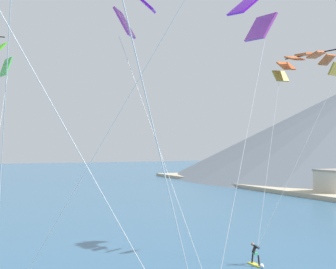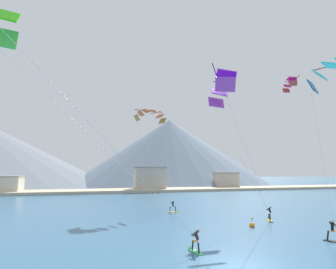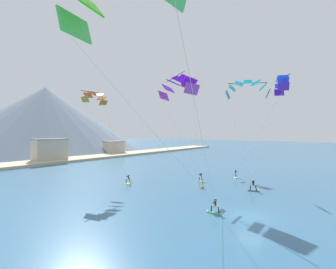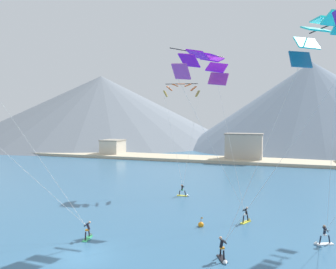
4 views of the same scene
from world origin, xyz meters
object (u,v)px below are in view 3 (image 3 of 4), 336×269
(parafoil_kite_near_lead, at_px, (281,84))
(parafoil_kite_far_right, at_px, (247,88))
(kitesurfer_mid_center, at_px, (213,209))
(kitesurfer_far_left, at_px, (200,178))
(parafoil_kite_near_trail, at_px, (95,97))
(parafoil_kite_far_left, at_px, (178,86))
(race_marker_buoy, at_px, (202,187))
(parafoil_kite_distant_high_outer, at_px, (188,81))
(kitesurfer_near_lead, at_px, (236,176))
(kitesurfer_near_trail, at_px, (129,181))
(kitesurfer_far_right, at_px, (255,187))

(parafoil_kite_near_lead, distance_m, parafoil_kite_far_right, 5.84)
(kitesurfer_mid_center, relative_size, kitesurfer_far_left, 1.03)
(parafoil_kite_near_trail, height_order, parafoil_kite_far_left, parafoil_kite_far_left)
(parafoil_kite_near_lead, bearing_deg, race_marker_buoy, 147.70)
(parafoil_kite_far_right, height_order, parafoil_kite_distant_high_outer, parafoil_kite_distant_high_outer)
(kitesurfer_mid_center, distance_m, race_marker_buoy, 10.61)
(kitesurfer_far_left, distance_m, parafoil_kite_distant_high_outer, 28.53)
(parafoil_kite_near_lead, bearing_deg, parafoil_kite_near_trail, 128.21)
(kitesurfer_near_lead, bearing_deg, parafoil_kite_far_left, 155.02)
(kitesurfer_near_trail, distance_m, kitesurfer_far_right, 19.87)
(parafoil_kite_far_left, bearing_deg, kitesurfer_far_left, -15.44)
(parafoil_kite_near_trail, height_order, parafoil_kite_far_right, parafoil_kite_far_right)
(kitesurfer_far_right, xyz_separation_m, parafoil_kite_distant_high_outer, (15.34, 21.72, 21.33))
(kitesurfer_near_lead, distance_m, race_marker_buoy, 10.63)
(parafoil_kite_near_trail, bearing_deg, parafoil_kite_far_right, -50.30)
(kitesurfer_near_lead, bearing_deg, parafoil_kite_distant_high_outer, 63.31)
(kitesurfer_far_left, bearing_deg, parafoil_kite_far_right, -45.27)
(race_marker_buoy, bearing_deg, kitesurfer_mid_center, -144.18)
(parafoil_kite_distant_high_outer, bearing_deg, parafoil_kite_near_lead, -103.10)
(parafoil_kite_distant_high_outer, bearing_deg, kitesurfer_near_lead, -116.69)
(kitesurfer_mid_center, xyz_separation_m, kitesurfer_far_right, (11.85, -0.69, 0.09))
(parafoil_kite_near_trail, xyz_separation_m, race_marker_buoy, (7.22, -17.59, -14.76))
(kitesurfer_near_trail, distance_m, parafoil_kite_near_trail, 15.95)
(parafoil_kite_near_trail, distance_m, race_marker_buoy, 24.07)
(parafoil_kite_near_trail, height_order, race_marker_buoy, parafoil_kite_near_trail)
(kitesurfer_near_lead, bearing_deg, kitesurfer_far_right, -141.84)
(parafoil_kite_near_lead, bearing_deg, kitesurfer_near_lead, 110.14)
(parafoil_kite_far_right, xyz_separation_m, parafoil_kite_distant_high_outer, (8.40, 18.21, 5.21))
(parafoil_kite_near_lead, bearing_deg, parafoil_kite_far_right, 121.21)
(parafoil_kite_far_right, bearing_deg, parafoil_kite_distant_high_outer, 65.22)
(kitesurfer_near_trail, height_order, parafoil_kite_near_trail, parafoil_kite_near_trail)
(kitesurfer_far_right, bearing_deg, race_marker_buoy, 115.27)
(kitesurfer_mid_center, height_order, parafoil_kite_far_right, parafoil_kite_far_right)
(kitesurfer_near_lead, relative_size, kitesurfer_far_right, 0.96)
(parafoil_kite_near_lead, bearing_deg, parafoil_kite_distant_high_outer, 76.90)
(kitesurfer_far_right, relative_size, parafoil_kite_near_lead, 0.11)
(kitesurfer_far_right, relative_size, parafoil_kite_far_right, 0.11)
(kitesurfer_far_right, height_order, parafoil_kite_far_left, parafoil_kite_far_left)
(kitesurfer_near_lead, relative_size, parafoil_kite_near_trail, 0.12)
(parafoil_kite_far_left, distance_m, parafoil_kite_distant_high_outer, 22.81)
(parafoil_kite_near_lead, height_order, race_marker_buoy, parafoil_kite_near_lead)
(race_marker_buoy, bearing_deg, kitesurfer_far_right, -64.73)
(kitesurfer_near_trail, bearing_deg, parafoil_kite_near_lead, -47.11)
(parafoil_kite_distant_high_outer, xyz_separation_m, race_marker_buoy, (-18.60, -14.83, -21.73))
(kitesurfer_mid_center, xyz_separation_m, parafoil_kite_near_trail, (1.38, 23.80, 14.45))
(parafoil_kite_far_left, relative_size, parafoil_kite_far_right, 0.99)
(kitesurfer_near_lead, distance_m, kitesurfer_far_left, 7.58)
(kitesurfer_mid_center, bearing_deg, kitesurfer_far_right, -3.32)
(parafoil_kite_distant_high_outer, bearing_deg, kitesurfer_mid_center, -142.28)
(parafoil_kite_far_left, relative_size, race_marker_buoy, 16.03)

